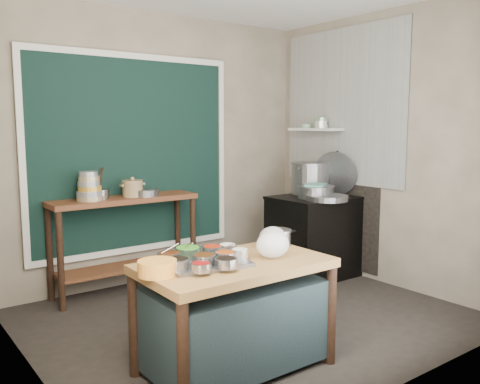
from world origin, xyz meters
TOP-DOWN VIEW (x-y plane):
  - floor at (0.00, 0.00)m, footprint 3.50×3.00m
  - back_wall at (0.00, 1.51)m, footprint 3.50×0.02m
  - left_wall at (-1.76, 0.00)m, footprint 0.02×3.00m
  - right_wall at (1.76, 0.00)m, footprint 0.02×3.00m
  - curtain_panel at (-0.35, 1.47)m, footprint 2.10×0.02m
  - curtain_frame at (-0.35, 1.46)m, footprint 2.22×0.03m
  - tile_panel at (1.74, 0.55)m, footprint 0.02×1.70m
  - soot_patch at (1.74, 0.65)m, footprint 0.01×1.30m
  - wall_shelf at (1.63, 0.85)m, footprint 0.22×0.70m
  - prep_table at (-0.65, -0.69)m, footprint 1.25×0.73m
  - back_counter at (-0.55, 1.28)m, footprint 1.45×0.40m
  - stove_block at (1.35, 0.55)m, footprint 0.90×0.68m
  - stove_top at (1.35, 0.55)m, footprint 0.92×0.69m
  - condiment_tray at (-0.85, -0.65)m, footprint 0.57×0.45m
  - condiment_bowls at (-0.87, -0.64)m, footprint 0.63×0.50m
  - yellow_basin at (-1.21, -0.66)m, footprint 0.24×0.24m
  - saucepan at (-0.12, -0.51)m, footprint 0.27×0.27m
  - plastic_bag_a at (-0.38, -0.76)m, footprint 0.25×0.22m
  - plastic_bag_b at (-0.20, -0.54)m, footprint 0.24×0.21m
  - bowl_stack at (-0.90, 1.24)m, footprint 0.24×0.24m
  - utensil_cup at (-0.78, 1.29)m, footprint 0.17×0.17m
  - ceramic_crock at (-0.47, 1.25)m, footprint 0.23×0.23m
  - wide_bowl at (-0.35, 1.22)m, footprint 0.34×0.34m
  - stock_pot at (1.44, 0.72)m, footprint 0.49×0.49m
  - pot_lid at (1.60, 0.50)m, footprint 0.30×0.50m
  - steamer at (1.25, 0.45)m, footprint 0.51×0.51m
  - green_cloth at (1.25, 0.45)m, footprint 0.31×0.29m
  - shallow_pan at (1.22, 0.26)m, footprint 0.46×0.46m
  - shelf_bowl_stack at (1.63, 0.76)m, footprint 0.15×0.15m
  - shelf_bowl_green at (1.63, 1.00)m, footprint 0.16×0.16m

SIDE VIEW (x-z plane):
  - floor at x=0.00m, z-range -0.02..0.00m
  - prep_table at x=-0.65m, z-range 0.00..0.75m
  - stove_block at x=1.35m, z-range 0.00..0.85m
  - back_counter at x=-0.55m, z-range 0.00..0.95m
  - soot_patch at x=1.74m, z-range 0.05..1.35m
  - condiment_tray at x=-0.85m, z-range 0.75..0.77m
  - yellow_basin at x=-1.21m, z-range 0.75..0.84m
  - condiment_bowls at x=-0.87m, z-range 0.77..0.84m
  - saucepan at x=-0.12m, z-range 0.75..0.87m
  - plastic_bag_b at x=-0.20m, z-range 0.75..0.91m
  - plastic_bag_a at x=-0.38m, z-range 0.75..0.93m
  - stove_top at x=1.35m, z-range 0.85..0.88m
  - shallow_pan at x=1.22m, z-range 0.88..0.94m
  - steamer at x=1.25m, z-range 0.88..1.01m
  - wide_bowl at x=-0.35m, z-range 0.95..1.02m
  - utensil_cup at x=-0.78m, z-range 0.95..1.04m
  - ceramic_crock at x=-0.47m, z-range 0.95..1.09m
  - green_cloth at x=1.25m, z-range 1.01..1.03m
  - stock_pot at x=1.44m, z-range 0.88..1.24m
  - bowl_stack at x=-0.90m, z-range 0.93..1.21m
  - pot_lid at x=1.60m, z-range 0.88..1.36m
  - curtain_panel at x=-0.35m, z-range 0.40..2.30m
  - curtain_frame at x=-0.35m, z-range 0.34..2.36m
  - back_wall at x=0.00m, z-range 0.00..2.80m
  - left_wall at x=-1.76m, z-range 0.00..2.80m
  - right_wall at x=1.76m, z-range 0.00..2.80m
  - wall_shelf at x=1.63m, z-range 1.59..1.61m
  - shelf_bowl_green at x=1.63m, z-range 1.61..1.66m
  - shelf_bowl_stack at x=1.63m, z-range 1.61..1.73m
  - tile_panel at x=1.74m, z-range 1.00..2.70m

